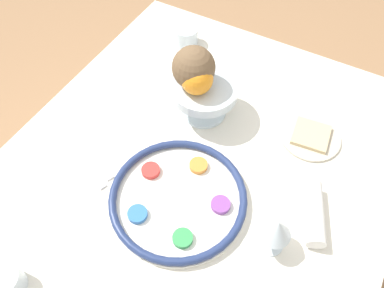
% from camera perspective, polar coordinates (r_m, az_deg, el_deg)
% --- Properties ---
extents(ground_plane, '(8.00, 8.00, 0.00)m').
position_cam_1_polar(ground_plane, '(1.67, 0.26, -17.10)').
color(ground_plane, '#99704C').
extents(dining_table, '(1.21, 1.02, 0.72)m').
position_cam_1_polar(dining_table, '(1.33, 0.32, -12.12)').
color(dining_table, silver).
rests_on(dining_table, ground_plane).
extents(seder_plate, '(0.35, 0.35, 0.03)m').
position_cam_1_polar(seder_plate, '(0.95, -2.14, -8.18)').
color(seder_plate, white).
rests_on(seder_plate, dining_table).
extents(wine_glass, '(0.07, 0.07, 0.12)m').
position_cam_1_polar(wine_glass, '(0.85, 12.74, -12.51)').
color(wine_glass, silver).
rests_on(wine_glass, dining_table).
extents(fruit_stand, '(0.19, 0.19, 0.11)m').
position_cam_1_polar(fruit_stand, '(1.07, 1.90, 7.84)').
color(fruit_stand, silver).
rests_on(fruit_stand, dining_table).
extents(orange_fruit, '(0.09, 0.09, 0.09)m').
position_cam_1_polar(orange_fruit, '(1.00, 0.73, 9.95)').
color(orange_fruit, orange).
rests_on(orange_fruit, fruit_stand).
extents(coconut, '(0.12, 0.12, 0.12)m').
position_cam_1_polar(coconut, '(1.01, 0.25, 11.57)').
color(coconut, brown).
rests_on(coconut, fruit_stand).
extents(bread_plate, '(0.17, 0.17, 0.02)m').
position_cam_1_polar(bread_plate, '(1.11, 17.62, 1.13)').
color(bread_plate, beige).
rests_on(bread_plate, dining_table).
extents(napkin_roll, '(0.17, 0.10, 0.05)m').
position_cam_1_polar(napkin_roll, '(0.97, 18.08, -9.98)').
color(napkin_roll, white).
rests_on(napkin_roll, dining_table).
extents(cup_near, '(0.08, 0.08, 0.06)m').
position_cam_1_polar(cup_near, '(1.34, -0.87, 16.15)').
color(cup_near, silver).
rests_on(cup_near, dining_table).
extents(cup_mid, '(0.08, 0.08, 0.06)m').
position_cam_1_polar(cup_mid, '(0.95, -26.67, -18.35)').
color(cup_mid, silver).
rests_on(cup_mid, dining_table).
extents(fork_left, '(0.08, 0.16, 0.01)m').
position_cam_1_polar(fork_left, '(1.05, -15.67, -3.38)').
color(fork_left, silver).
rests_on(fork_left, dining_table).
extents(fork_right, '(0.08, 0.16, 0.01)m').
position_cam_1_polar(fork_right, '(1.06, -14.69, -2.20)').
color(fork_right, silver).
rests_on(fork_right, dining_table).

